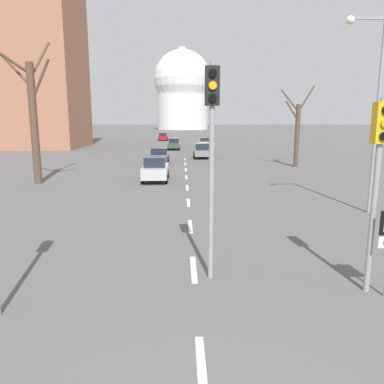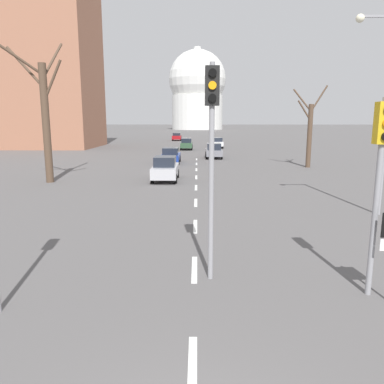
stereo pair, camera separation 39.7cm
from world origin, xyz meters
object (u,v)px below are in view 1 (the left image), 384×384
at_px(sedan_far_left, 205,143).
at_px(sedan_mid_centre, 163,137).
at_px(traffic_signal_near_right, 378,160).
at_px(sedan_far_right, 159,155).
at_px(street_lamp_right, 372,98).
at_px(sedan_near_right, 156,169).
at_px(traffic_signal_centre_tall, 212,134).
at_px(sedan_near_left, 174,144).
at_px(sedan_distant_centre, 202,151).

bearing_deg(sedan_far_left, sedan_mid_centre, 109.09).
relative_size(traffic_signal_near_right, sedan_mid_centre, 1.13).
bearing_deg(traffic_signal_near_right, sedan_far_right, 103.46).
bearing_deg(street_lamp_right, traffic_signal_near_right, -115.09).
bearing_deg(sedan_far_right, sedan_far_left, 74.70).
bearing_deg(sedan_near_right, traffic_signal_near_right, -69.86).
bearing_deg(traffic_signal_near_right, sedan_mid_centre, 96.85).
xyz_separation_m(sedan_mid_centre, sedan_far_left, (7.62, -22.00, -0.00)).
relative_size(traffic_signal_near_right, traffic_signal_centre_tall, 0.84).
bearing_deg(sedan_near_left, traffic_signal_near_right, -82.87).
height_order(traffic_signal_centre_tall, sedan_far_left, traffic_signal_centre_tall).
distance_m(traffic_signal_centre_tall, street_lamp_right, 10.67).
relative_size(sedan_near_right, sedan_far_right, 0.95).
distance_m(street_lamp_right, sedan_near_right, 14.94).
height_order(traffic_signal_near_right, sedan_far_right, traffic_signal_near_right).
bearing_deg(sedan_mid_centre, traffic_signal_centre_tall, -86.17).
relative_size(traffic_signal_centre_tall, sedan_distant_centre, 1.36).
height_order(sedan_mid_centre, sedan_far_left, sedan_mid_centre).
height_order(sedan_mid_centre, sedan_distant_centre, sedan_distant_centre).
xyz_separation_m(traffic_signal_near_right, sedan_near_left, (-5.88, 47.03, -2.49)).
bearing_deg(sedan_mid_centre, traffic_signal_near_right, -83.15).
xyz_separation_m(sedan_near_left, sedan_distant_centre, (3.50, -12.72, -0.01)).
height_order(sedan_near_right, sedan_far_left, sedan_near_right).
xyz_separation_m(traffic_signal_centre_tall, sedan_far_right, (-3.06, 28.23, -3.15)).
height_order(sedan_near_right, sedan_far_right, sedan_near_right).
bearing_deg(sedan_distant_centre, street_lamp_right, -76.68).
height_order(street_lamp_right, sedan_near_left, street_lamp_right).
relative_size(street_lamp_right, sedan_near_right, 2.05).
xyz_separation_m(sedan_near_left, sedan_far_left, (4.78, 3.58, -0.03)).
bearing_deg(street_lamp_right, traffic_signal_centre_tall, -136.87).
height_order(traffic_signal_near_right, sedan_distant_centre, traffic_signal_near_right).
relative_size(traffic_signal_near_right, sedan_distant_centre, 1.14).
distance_m(sedan_near_left, sedan_far_right, 17.92).
bearing_deg(sedan_far_left, sedan_near_left, -143.16).
distance_m(sedan_far_left, sedan_far_right, 22.26).
relative_size(traffic_signal_centre_tall, sedan_near_left, 1.42).
relative_size(traffic_signal_centre_tall, sedan_far_left, 1.45).
xyz_separation_m(traffic_signal_near_right, sedan_near_right, (-6.58, 17.94, -2.48)).
relative_size(sedan_mid_centre, sedan_far_left, 1.08).
distance_m(street_lamp_right, sedan_near_left, 40.31).
bearing_deg(sedan_distant_centre, sedan_mid_centre, 99.39).
height_order(sedan_mid_centre, sedan_far_right, sedan_mid_centre).
height_order(traffic_signal_centre_tall, sedan_far_right, traffic_signal_centre_tall).
xyz_separation_m(traffic_signal_centre_tall, sedan_mid_centre, (-4.80, 71.70, -3.11)).
relative_size(sedan_near_right, sedan_mid_centre, 1.00).
bearing_deg(traffic_signal_near_right, street_lamp_right, 64.91).
bearing_deg(traffic_signal_near_right, sedan_near_right, 110.14).
height_order(traffic_signal_near_right, traffic_signal_centre_tall, traffic_signal_centre_tall).
distance_m(sedan_near_right, sedan_far_left, 33.13).
bearing_deg(sedan_near_right, sedan_far_left, 80.48).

